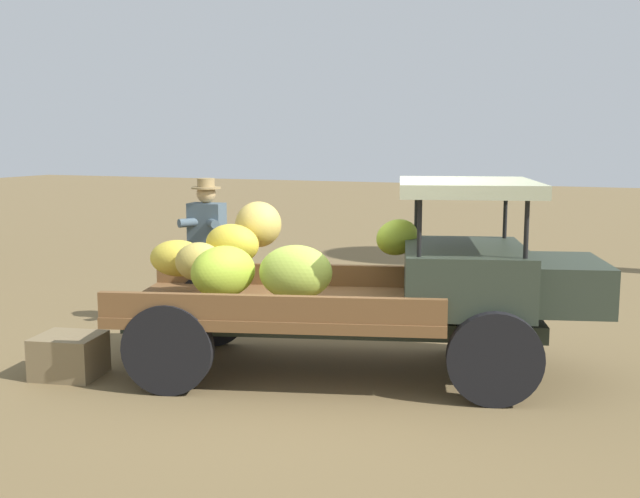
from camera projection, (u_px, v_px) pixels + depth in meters
ground_plane at (350, 374)px, 7.18m from camera, size 60.00×60.00×0.00m
truck at (368, 281)px, 7.10m from camera, size 4.66×2.69×1.84m
farmer at (207, 244)px, 8.75m from camera, size 0.52×0.47×1.77m
wooden_crate at (69, 356)px, 7.09m from camera, size 0.67×0.62×0.40m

